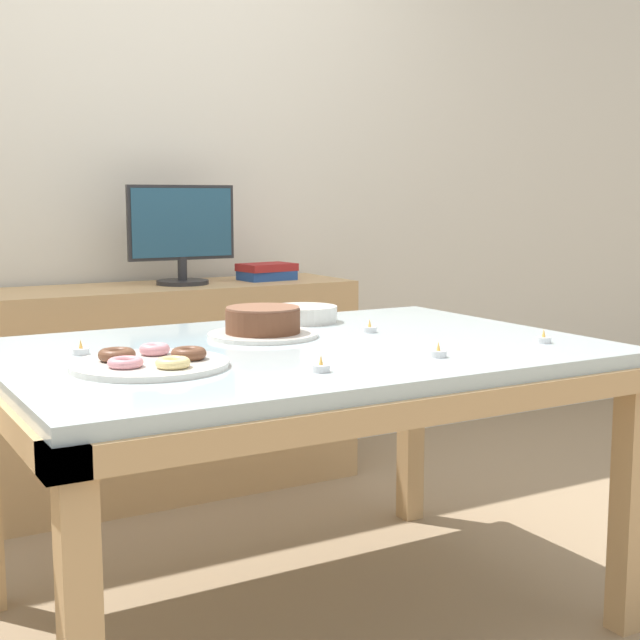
# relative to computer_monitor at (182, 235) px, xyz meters

# --- Properties ---
(ground_plane) EXTENTS (12.00, 12.00, 0.00)m
(ground_plane) POSITION_rel_computer_monitor_xyz_m (-0.15, -1.20, -0.99)
(ground_plane) COLOR #997F60
(wall_back) EXTENTS (8.00, 0.10, 2.60)m
(wall_back) POSITION_rel_computer_monitor_xyz_m (-0.15, 0.30, 0.31)
(wall_back) COLOR silver
(wall_back) RESTS_ON ground
(dining_table) EXTENTS (1.55, 1.09, 0.75)m
(dining_table) POSITION_rel_computer_monitor_xyz_m (-0.15, -1.20, -0.33)
(dining_table) COLOR silver
(dining_table) RESTS_ON ground
(sideboard) EXTENTS (1.62, 0.44, 0.80)m
(sideboard) POSITION_rel_computer_monitor_xyz_m (-0.15, 0.00, -0.59)
(sideboard) COLOR tan
(sideboard) RESTS_ON ground
(computer_monitor) EXTENTS (0.42, 0.20, 0.38)m
(computer_monitor) POSITION_rel_computer_monitor_xyz_m (0.00, 0.00, 0.00)
(computer_monitor) COLOR #262628
(computer_monitor) RESTS_ON sideboard
(book_stack) EXTENTS (0.23, 0.17, 0.07)m
(book_stack) POSITION_rel_computer_monitor_xyz_m (0.36, 0.00, -0.16)
(book_stack) COLOR #23478C
(book_stack) RESTS_ON sideboard
(cake_chocolate_round) EXTENTS (0.31, 0.31, 0.08)m
(cake_chocolate_round) POSITION_rel_computer_monitor_xyz_m (-0.17, -1.03, -0.20)
(cake_chocolate_round) COLOR silver
(cake_chocolate_round) RESTS_ON dining_table
(pastry_platter) EXTENTS (0.36, 0.36, 0.04)m
(pastry_platter) POSITION_rel_computer_monitor_xyz_m (-0.59, -1.30, -0.23)
(pastry_platter) COLOR silver
(pastry_platter) RESTS_ON dining_table
(plate_stack) EXTENTS (0.21, 0.21, 0.05)m
(plate_stack) POSITION_rel_computer_monitor_xyz_m (0.07, -0.83, -0.21)
(plate_stack) COLOR silver
(plate_stack) RESTS_ON dining_table
(tealight_left_edge) EXTENTS (0.04, 0.04, 0.04)m
(tealight_left_edge) POSITION_rel_computer_monitor_xyz_m (0.43, -1.50, -0.23)
(tealight_left_edge) COLOR silver
(tealight_left_edge) RESTS_ON dining_table
(tealight_centre) EXTENTS (0.04, 0.04, 0.04)m
(tealight_centre) POSITION_rel_computer_monitor_xyz_m (-0.68, -1.06, -0.23)
(tealight_centre) COLOR silver
(tealight_centre) RESTS_ON dining_table
(tealight_right_edge) EXTENTS (0.04, 0.04, 0.04)m
(tealight_right_edge) POSITION_rel_computer_monitor_xyz_m (0.06, -1.52, -0.23)
(tealight_right_edge) COLOR silver
(tealight_right_edge) RESTS_ON dining_table
(tealight_near_front) EXTENTS (0.04, 0.04, 0.04)m
(tealight_near_front) POSITION_rel_computer_monitor_xyz_m (0.13, -1.11, -0.23)
(tealight_near_front) COLOR silver
(tealight_near_front) RESTS_ON dining_table
(tealight_near_cakes) EXTENTS (0.04, 0.04, 0.04)m
(tealight_near_cakes) POSITION_rel_computer_monitor_xyz_m (-0.28, -1.54, -0.23)
(tealight_near_cakes) COLOR silver
(tealight_near_cakes) RESTS_ON dining_table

